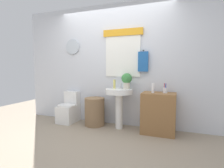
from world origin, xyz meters
name	(u,v)px	position (x,y,z in m)	size (l,w,h in m)	color
ground_plane	(90,143)	(0.00, 0.00, 0.00)	(8.00, 8.00, 0.00)	gray
back_wall	(114,65)	(0.00, 1.15, 1.31)	(4.40, 0.18, 2.60)	silver
toilet	(69,110)	(-1.01, 0.88, 0.27)	(0.38, 0.51, 0.71)	white
laundry_hamper	(95,112)	(-0.34, 0.85, 0.30)	(0.42, 0.42, 0.60)	#846647
pedestal_sink	(119,98)	(0.21, 0.85, 0.62)	(0.56, 0.56, 0.81)	white
faucet	(121,86)	(0.21, 0.97, 0.86)	(0.03, 0.03, 0.10)	silver
wooden_cabinet	(158,113)	(1.00, 0.85, 0.38)	(0.62, 0.44, 0.77)	olive
soap_bottle	(114,84)	(0.09, 0.90, 0.90)	(0.05, 0.05, 0.18)	#DBD166
potted_plant	(127,80)	(0.35, 0.91, 1.00)	(0.21, 0.21, 0.32)	beige
lotion_bottle	(153,88)	(0.89, 0.81, 0.86)	(0.05, 0.05, 0.19)	white
toothbrush_cup	(165,90)	(1.11, 0.87, 0.82)	(0.08, 0.08, 0.19)	silver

